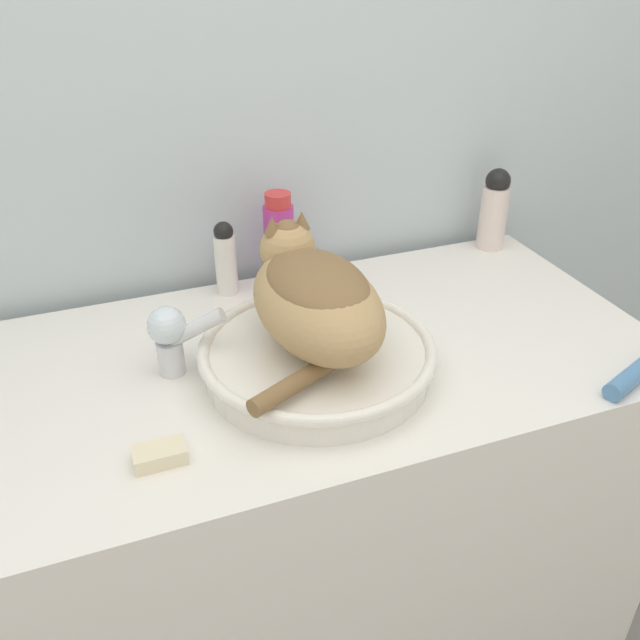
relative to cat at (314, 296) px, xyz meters
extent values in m
cube|color=silver|center=(-0.02, 0.41, 0.17)|extent=(8.00, 0.05, 2.40)
cube|color=white|center=(-0.02, 0.05, -0.59)|extent=(1.29, 0.62, 0.89)
cylinder|color=white|center=(0.00, -0.01, -0.12)|extent=(0.37, 0.37, 0.05)
torus|color=white|center=(0.00, -0.01, -0.09)|extent=(0.39, 0.39, 0.02)
ellipsoid|color=tan|center=(0.00, -0.01, -0.01)|extent=(0.20, 0.31, 0.14)
ellipsoid|color=brown|center=(0.00, -0.01, 0.03)|extent=(0.16, 0.23, 0.06)
sphere|color=tan|center=(-0.01, 0.11, 0.03)|extent=(0.09, 0.09, 0.09)
sphere|color=brown|center=(-0.01, 0.11, 0.06)|extent=(0.05, 0.05, 0.05)
cone|color=brown|center=(0.02, 0.11, 0.08)|extent=(0.03, 0.03, 0.03)
cone|color=brown|center=(-0.03, 0.11, 0.08)|extent=(0.03, 0.03, 0.03)
cylinder|color=brown|center=(-0.07, -0.12, -0.07)|extent=(0.16, 0.10, 0.03)
cylinder|color=silver|center=(-0.22, 0.08, -0.11)|extent=(0.04, 0.04, 0.06)
cylinder|color=silver|center=(-0.18, 0.06, -0.06)|extent=(0.11, 0.06, 0.07)
sphere|color=silver|center=(-0.22, 0.08, -0.05)|extent=(0.06, 0.06, 0.06)
cylinder|color=#B2338C|center=(0.04, 0.32, -0.06)|extent=(0.06, 0.06, 0.17)
cylinder|color=red|center=(0.04, 0.32, 0.04)|extent=(0.05, 0.05, 0.03)
cylinder|color=white|center=(-0.07, 0.32, -0.08)|extent=(0.04, 0.04, 0.12)
sphere|color=black|center=(-0.07, 0.32, -0.01)|extent=(0.04, 0.04, 0.04)
cylinder|color=silver|center=(0.55, 0.32, -0.07)|extent=(0.06, 0.06, 0.14)
sphere|color=black|center=(0.55, 0.32, 0.01)|extent=(0.05, 0.05, 0.05)
cylinder|color=#4C7FB2|center=(0.48, -0.22, -0.13)|extent=(0.16, 0.09, 0.03)
cube|color=beige|center=(-0.28, -0.13, -0.13)|extent=(0.07, 0.04, 0.02)
camera|label=1|loc=(-0.32, -0.87, 0.52)|focal=38.00mm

